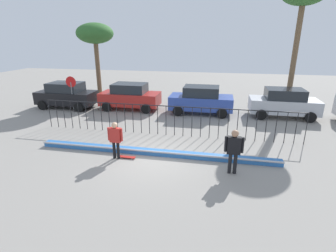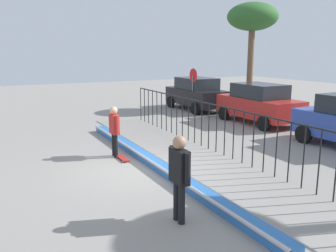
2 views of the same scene
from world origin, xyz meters
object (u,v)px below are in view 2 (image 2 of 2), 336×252
parked_car_black (196,93)px  stop_sign (193,85)px  skateboarder (114,127)px  camera_operator (179,171)px  parked_car_red (259,103)px  skateboard (122,158)px  palm_tree_short (252,19)px

parked_car_black → stop_sign: size_ratio=1.72×
skateboarder → camera_operator: size_ratio=0.93×
camera_operator → parked_car_red: bearing=-24.7°
skateboard → camera_operator: (4.52, -0.45, 1.02)m
skateboard → stop_sign: size_ratio=0.32×
skateboard → camera_operator: 4.65m
parked_car_red → palm_tree_short: (-3.51, 2.37, 4.26)m
camera_operator → stop_sign: stop_sign is taller
parked_car_black → parked_car_red: 4.84m
skateboard → camera_operator: bearing=-3.0°
parked_car_black → parked_car_red: bearing=5.6°
parked_car_black → palm_tree_short: size_ratio=0.70×
skateboarder → camera_operator: (4.94, -0.36, 0.08)m
skateboard → parked_car_red: 8.36m
skateboard → parked_car_black: size_ratio=0.19×
stop_sign → palm_tree_short: bearing=85.7°
camera_operator → parked_car_red: parked_car_red is taller
parked_car_red → stop_sign: (-3.80, -1.38, 0.64)m
parked_car_black → parked_car_red: same height
parked_car_black → palm_tree_short: bearing=65.2°
skateboard → parked_car_red: (-2.54, 7.91, 0.91)m
camera_operator → parked_car_red: 10.94m
palm_tree_short → camera_operator: bearing=-45.4°
skateboard → camera_operator: camera_operator is taller
camera_operator → stop_sign: (-10.86, 6.98, 0.54)m
skateboard → palm_tree_short: palm_tree_short is taller
parked_car_black → parked_car_red: (4.81, 0.50, 0.00)m
camera_operator → stop_sign: bearing=-7.6°
skateboarder → parked_car_black: bearing=133.7°
stop_sign → parked_car_black: bearing=139.2°
skateboarder → camera_operator: bearing=-3.2°
parked_car_black → stop_sign: 1.49m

